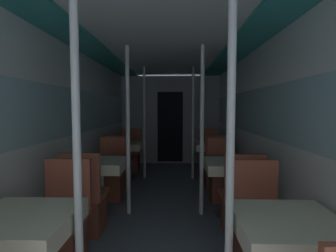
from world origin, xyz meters
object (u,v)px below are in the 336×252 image
support_pole_right_0 (230,157)px  chair_right_far_1 (222,181)px  dining_table_left_1 (100,168)px  dining_table_right_0 (288,234)px  chair_right_far_0 (259,238)px  chair_left_near_2 (120,170)px  support_pole_left_0 (77,156)px  dining_table_left_2 (126,148)px  chair_left_far_2 (131,158)px  chair_left_near_1 (86,208)px  support_pole_right_2 (193,123)px  dining_table_left_0 (22,230)px  chair_right_near_2 (216,171)px  chair_left_far_0 (62,235)px  support_pole_left_1 (128,131)px  dining_table_right_2 (212,148)px  chair_right_near_1 (240,209)px  chair_left_far_1 (111,180)px  support_pole_right_1 (202,131)px  support_pole_left_2 (144,123)px  chair_right_far_2 (208,158)px  dining_table_right_1 (230,169)px

support_pole_right_0 → chair_right_far_1: 2.51m
dining_table_left_1 → dining_table_right_0: size_ratio=1.00×
chair_right_far_0 → chair_left_near_2: bearing=-54.6°
support_pole_left_0 → dining_table_left_2: (-0.37, 3.55, -0.49)m
dining_table_left_1 → dining_table_right_0: (1.71, -1.77, 0.00)m
dining_table_right_0 → support_pole_right_0: support_pole_right_0 is taller
chair_left_far_2 → chair_left_near_1: bearing=90.0°
chair_left_far_2 → support_pole_right_2: bearing=157.0°
dining_table_left_0 → chair_right_near_2: size_ratio=0.76×
chair_left_far_0 → chair_right_near_2: size_ratio=1.00×
support_pole_left_1 → dining_table_right_2: bearing=52.9°
chair_right_far_0 → chair_right_near_1: size_ratio=1.00×
chair_left_near_1 → chair_left_far_1: (0.00, 1.14, 0.00)m
chair_left_far_1 → dining_table_left_2: size_ratio=1.31×
support_pole_right_2 → dining_table_left_0: bearing=-110.7°
chair_left_far_0 → chair_left_near_1: size_ratio=1.00×
chair_left_far_2 → support_pole_right_1: size_ratio=0.43×
chair_left_near_1 → chair_right_far_0: (1.71, -0.64, 0.00)m
chair_left_near_1 → support_pole_left_2: size_ratio=0.43×
chair_left_near_2 → support_pole_right_1: (1.34, -1.20, 0.81)m
support_pole_left_0 → support_pole_right_2: size_ratio=1.00×
dining_table_right_0 → chair_right_near_2: chair_right_near_2 is taller
support_pole_left_0 → chair_right_near_1: support_pole_left_0 is taller
dining_table_left_0 → chair_left_near_2: chair_left_near_2 is taller
chair_left_far_1 → support_pole_left_2: size_ratio=0.43×
chair_left_far_1 → support_pole_left_2: support_pole_left_2 is taller
dining_table_left_0 → support_pole_right_1: (1.34, 1.77, 0.49)m
chair_right_near_1 → chair_right_far_2: 2.91m
chair_right_far_1 → support_pole_right_1: size_ratio=0.43×
dining_table_left_1 → chair_right_far_2: bearing=53.8°
dining_table_left_0 → chair_right_far_0: (1.71, 0.57, -0.32)m
chair_left_near_1 → support_pole_left_0: bearing=-72.8°
chair_right_far_1 → support_pole_right_2: bearing=-72.8°
support_pole_left_1 → support_pole_right_2: (0.97, 1.77, 0.00)m
chair_right_far_2 → support_pole_left_0: bearing=72.0°
chair_left_far_0 → chair_right_far_1: same height
support_pole_right_0 → dining_table_left_0: bearing=-180.0°
support_pole_left_1 → chair_right_near_1: bearing=-23.0°
dining_table_right_2 → chair_right_near_2: 0.65m
chair_right_near_1 → dining_table_right_2: (0.00, 2.34, 0.32)m
support_pole_left_1 → dining_table_left_2: (-0.37, 1.77, -0.49)m
support_pole_left_1 → dining_table_right_2: (1.34, 1.77, -0.49)m
chair_right_far_0 → dining_table_right_1: (0.00, 1.20, 0.32)m
chair_right_near_2 → dining_table_right_0: bearing=-90.0°
dining_table_right_2 → support_pole_right_2: bearing=180.0°
chair_left_far_1 → dining_table_right_1: 1.83m
dining_table_right_1 → support_pole_right_2: (-0.37, 1.77, 0.49)m
chair_left_near_1 → chair_left_far_2: bearing=90.0°
chair_left_far_0 → support_pole_left_0: 1.06m
chair_right_near_1 → support_pole_left_0: bearing=-138.1°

